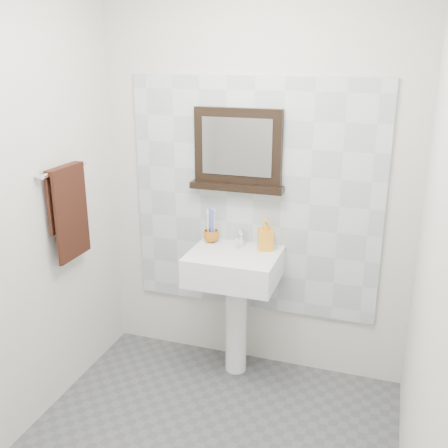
# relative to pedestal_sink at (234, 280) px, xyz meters

# --- Properties ---
(back_wall) EXTENTS (2.00, 0.01, 2.50)m
(back_wall) POSITION_rel_pedestal_sink_xyz_m (0.06, 0.23, 0.57)
(back_wall) COLOR silver
(back_wall) RESTS_ON ground
(front_wall) EXTENTS (2.00, 0.01, 2.50)m
(front_wall) POSITION_rel_pedestal_sink_xyz_m (0.06, -1.97, 0.57)
(front_wall) COLOR silver
(front_wall) RESTS_ON ground
(left_wall) EXTENTS (0.01, 2.20, 2.50)m
(left_wall) POSITION_rel_pedestal_sink_xyz_m (-0.94, -0.87, 0.57)
(left_wall) COLOR silver
(left_wall) RESTS_ON ground
(right_wall) EXTENTS (0.01, 2.20, 2.50)m
(right_wall) POSITION_rel_pedestal_sink_xyz_m (1.06, -0.87, 0.57)
(right_wall) COLOR silver
(right_wall) RESTS_ON ground
(splashback) EXTENTS (1.60, 0.02, 1.50)m
(splashback) POSITION_rel_pedestal_sink_xyz_m (0.06, 0.21, 0.47)
(splashback) COLOR silver
(splashback) RESTS_ON back_wall
(pedestal_sink) EXTENTS (0.55, 0.44, 0.96)m
(pedestal_sink) POSITION_rel_pedestal_sink_xyz_m (0.00, 0.00, 0.00)
(pedestal_sink) COLOR white
(pedestal_sink) RESTS_ON ground
(toothbrush_cup) EXTENTS (0.12, 0.12, 0.08)m
(toothbrush_cup) POSITION_rel_pedestal_sink_xyz_m (-0.20, 0.13, 0.22)
(toothbrush_cup) COLOR #B46715
(toothbrush_cup) RESTS_ON pedestal_sink
(toothbrushes) EXTENTS (0.05, 0.04, 0.21)m
(toothbrushes) POSITION_rel_pedestal_sink_xyz_m (-0.20, 0.13, 0.31)
(toothbrushes) COLOR white
(toothbrushes) RESTS_ON toothbrush_cup
(soap_dispenser) EXTENTS (0.12, 0.12, 0.20)m
(soap_dispenser) POSITION_rel_pedestal_sink_xyz_m (0.17, 0.11, 0.28)
(soap_dispenser) COLOR orange
(soap_dispenser) RESTS_ON pedestal_sink
(framed_mirror) EXTENTS (0.59, 0.11, 0.50)m
(framed_mirror) POSITION_rel_pedestal_sink_xyz_m (-0.04, 0.19, 0.77)
(framed_mirror) COLOR black
(framed_mirror) RESTS_ON back_wall
(towel_bar) EXTENTS (0.07, 0.40, 0.03)m
(towel_bar) POSITION_rel_pedestal_sink_xyz_m (-0.89, -0.40, 0.72)
(towel_bar) COLOR silver
(towel_bar) RESTS_ON left_wall
(hand_towel) EXTENTS (0.06, 0.30, 0.55)m
(hand_towel) POSITION_rel_pedestal_sink_xyz_m (-0.88, -0.40, 0.51)
(hand_towel) COLOR black
(hand_towel) RESTS_ON towel_bar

